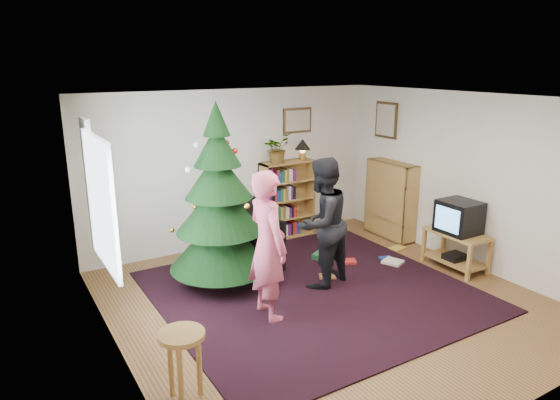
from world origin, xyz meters
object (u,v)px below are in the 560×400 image
person_standing (268,246)px  person_by_chair (322,223)px  potted_plant (277,148)px  tv_stand (456,247)px  picture_back (297,120)px  christmas_tree (219,212)px  crt_tv (459,217)px  picture_right (386,120)px  bookshelf_back (287,198)px  bookshelf_right (391,199)px  armchair (254,234)px  stool (182,348)px  table_lamp (303,146)px

person_standing → person_by_chair: 1.09m
potted_plant → tv_stand: bearing=-57.8°
picture_back → christmas_tree: christmas_tree is taller
crt_tv → person_standing: size_ratio=0.30×
picture_right → bookshelf_back: picture_right is taller
picture_right → bookshelf_right: 1.34m
bookshelf_right → christmas_tree: bearing=94.7°
picture_back → person_by_chair: 2.49m
picture_right → armchair: size_ratio=0.58×
picture_right → crt_tv: (-0.26, -1.87, -1.17)m
person_standing → potted_plant: potted_plant is taller
christmas_tree → armchair: (0.60, 0.18, -0.46)m
stool → tv_stand: bearing=10.1°
christmas_tree → crt_tv: bearing=-21.5°
picture_right → stool: picture_right is taller
armchair → person_standing: person_standing is taller
crt_tv → christmas_tree: bearing=158.5°
picture_back → person_by_chair: size_ratio=0.32×
armchair → table_lamp: (1.49, 1.04, 0.98)m
stool → potted_plant: size_ratio=1.38×
christmas_tree → stool: size_ratio=3.63×
picture_back → armchair: size_ratio=0.53×
picture_right → person_by_chair: 2.83m
picture_back → potted_plant: size_ratio=1.13×
bookshelf_right → person_standing: bearing=113.0°
stool → person_by_chair: (2.42, 1.34, 0.35)m
picture_back → armchair: bearing=-141.3°
bookshelf_right → crt_tv: (-0.12, -1.51, 0.12)m
tv_stand → stool: stool is taller
christmas_tree → armchair: 0.78m
picture_back → picture_right: (1.33, -0.73, 0.00)m
bookshelf_back → stool: size_ratio=1.93×
picture_back → person_by_chair: (-0.93, -2.05, -1.08)m
christmas_tree → bookshelf_back: christmas_tree is taller
christmas_tree → table_lamp: christmas_tree is taller
person_by_chair → table_lamp: size_ratio=4.91×
picture_back → tv_stand: bearing=-67.6°
picture_back → bookshelf_right: bearing=-42.4°
armchair → picture_right: bearing=-14.6°
picture_back → bookshelf_right: picture_back is taller
christmas_tree → bookshelf_right: size_ratio=1.88×
christmas_tree → tv_stand: 3.45m
potted_plant → person_by_chair: bearing=-103.4°
stool → person_standing: bearing=34.5°
bookshelf_right → potted_plant: (-1.66, 0.95, 0.88)m
picture_right → bookshelf_back: 2.14m
christmas_tree → person_standing: christmas_tree is taller
bookshelf_right → bookshelf_back: bearing=57.0°
crt_tv → person_standing: (-3.02, 0.17, 0.10)m
bookshelf_right → tv_stand: size_ratio=1.49×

